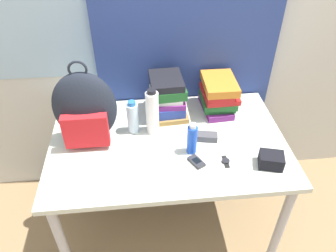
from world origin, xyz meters
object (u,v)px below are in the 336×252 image
object	(u,v)px
book_stack_left	(167,96)
camera_pouch	(271,160)
sunglasses_case	(203,136)
wristwatch	(226,161)
sports_bottle	(152,112)
water_bottle	(133,117)
cell_phone	(196,162)
book_stack_center	(218,95)
backpack	(85,110)
sunscreen_bottle	(192,139)

from	to	relation	value
book_stack_left	camera_pouch	bearing A→B (deg)	-46.87
sunglasses_case	book_stack_left	bearing A→B (deg)	122.67
wristwatch	sports_bottle	bearing A→B (deg)	140.78
camera_pouch	water_bottle	bearing A→B (deg)	153.02
cell_phone	camera_pouch	xyz separation A→B (m)	(0.36, -0.05, 0.03)
book_stack_center	water_bottle	distance (m)	0.53
backpack	sports_bottle	size ratio (longest dim) A/B	1.72
sunscreen_bottle	camera_pouch	bearing A→B (deg)	-20.35
book_stack_center	water_bottle	xyz separation A→B (m)	(-0.51, -0.16, -0.01)
book_stack_left	water_bottle	bearing A→B (deg)	-142.41
water_bottle	sunglasses_case	xyz separation A→B (m)	(0.38, -0.11, -0.08)
water_bottle	backpack	bearing A→B (deg)	-168.32
sunscreen_bottle	sunglasses_case	bearing A→B (deg)	48.35
cell_phone	wristwatch	bearing A→B (deg)	-3.58
book_stack_center	water_bottle	bearing A→B (deg)	-162.89
book_stack_left	cell_phone	distance (m)	0.47
sunglasses_case	sports_bottle	bearing A→B (deg)	159.79
water_bottle	cell_phone	size ratio (longest dim) A/B	1.94
sports_bottle	sunglasses_case	world-z (taller)	sports_bottle
backpack	sunscreen_bottle	world-z (taller)	backpack
sunscreen_bottle	sunglasses_case	world-z (taller)	sunscreen_bottle
book_stack_center	camera_pouch	world-z (taller)	book_stack_center
sunscreen_bottle	wristwatch	size ratio (longest dim) A/B	2.15
book_stack_center	sunscreen_bottle	size ratio (longest dim) A/B	1.49
book_stack_center	sunscreen_bottle	distance (m)	0.42
sunscreen_bottle	wristwatch	world-z (taller)	sunscreen_bottle
water_bottle	book_stack_left	bearing A→B (deg)	37.59
sports_bottle	camera_pouch	bearing A→B (deg)	-30.25
backpack	sunscreen_bottle	size ratio (longest dim) A/B	2.58
book_stack_center	wristwatch	world-z (taller)	book_stack_center
backpack	book_stack_left	distance (m)	0.49
wristwatch	cell_phone	bearing A→B (deg)	176.42
book_stack_center	wristwatch	xyz separation A→B (m)	(-0.05, -0.45, -0.10)
sports_bottle	camera_pouch	size ratio (longest dim) A/B	2.00
cell_phone	camera_pouch	distance (m)	0.37
cell_phone	sunglasses_case	bearing A→B (deg)	68.70
water_bottle	cell_phone	world-z (taller)	water_bottle
camera_pouch	wristwatch	distance (m)	0.22
water_bottle	sports_bottle	distance (m)	0.11
sunscreen_bottle	cell_phone	world-z (taller)	sunscreen_bottle
book_stack_left	sunglasses_case	size ratio (longest dim) A/B	1.78
sunscreen_bottle	backpack	bearing A→B (deg)	163.93
cell_phone	camera_pouch	world-z (taller)	camera_pouch
book_stack_left	book_stack_center	distance (m)	0.31
wristwatch	book_stack_left	bearing A→B (deg)	119.03
book_stack_left	book_stack_center	size ratio (longest dim) A/B	1.03
book_stack_left	cell_phone	xyz separation A→B (m)	(0.10, -0.45, -0.11)
backpack	sunscreen_bottle	bearing A→B (deg)	-16.07
book_stack_left	camera_pouch	distance (m)	0.69
book_stack_center	sports_bottle	distance (m)	0.44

